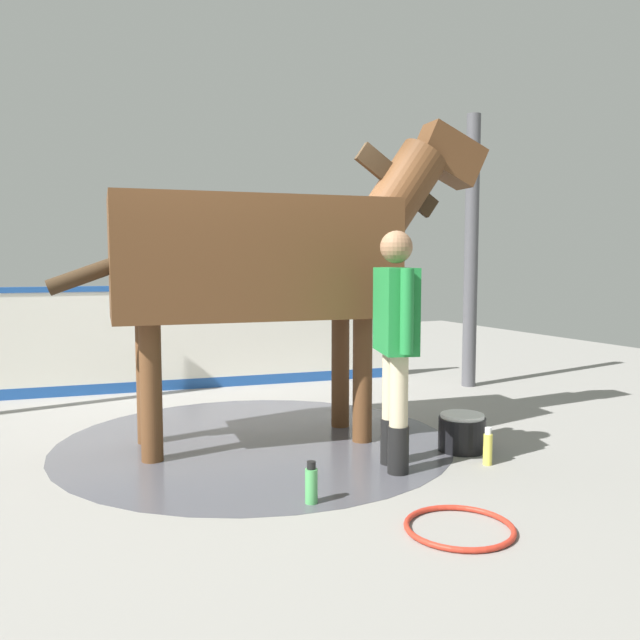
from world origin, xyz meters
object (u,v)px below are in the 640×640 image
(hose_coil, at_px, (459,527))
(horse, at_px, (270,256))
(handler, at_px, (395,333))
(bottle_spray, at_px, (311,484))
(wash_bucket, at_px, (462,432))
(bottle_shampoo, at_px, (488,448))

(hose_coil, bearing_deg, horse, -172.18)
(horse, distance_m, handler, 1.30)
(handler, distance_m, bottle_spray, 1.24)
(wash_bucket, bearing_deg, bottle_spray, -71.33)
(wash_bucket, relative_size, hose_coil, 0.60)
(handler, bearing_deg, bottle_spray, 41.52)
(horse, height_order, bottle_shampoo, horse)
(wash_bucket, distance_m, bottle_spray, 1.62)
(bottle_shampoo, distance_m, hose_coil, 1.26)
(bottle_spray, distance_m, hose_coil, 0.92)
(bottle_spray, relative_size, hose_coil, 0.43)
(wash_bucket, height_order, bottle_shampoo, wash_bucket)
(hose_coil, bearing_deg, handler, 167.19)
(handler, height_order, bottle_shampoo, handler)
(hose_coil, bearing_deg, wash_bucket, 142.17)
(wash_bucket, height_order, hose_coil, wash_bucket)
(horse, relative_size, bottle_shampoo, 13.02)
(bottle_spray, height_order, hose_coil, bottle_spray)
(bottle_spray, bearing_deg, handler, 114.05)
(horse, relative_size, hose_coil, 5.89)
(horse, bearing_deg, handler, -56.22)
(wash_bucket, bearing_deg, bottle_shampoo, -8.03)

